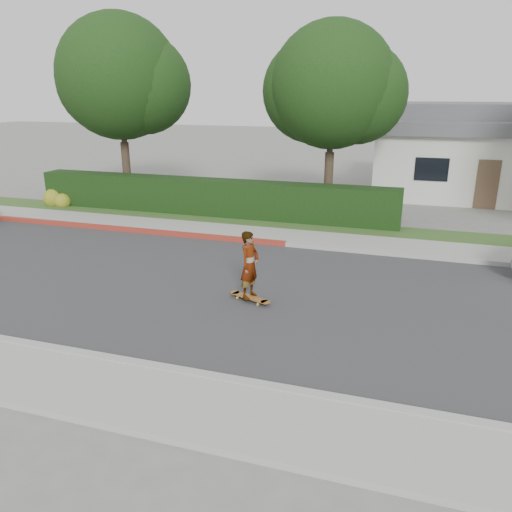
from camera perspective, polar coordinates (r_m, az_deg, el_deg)
name	(u,v)px	position (r m, az deg, el deg)	size (l,w,h in m)	color
ground	(210,287)	(13.00, -5.32, -3.57)	(120.00, 120.00, 0.00)	slate
road	(210,287)	(13.00, -5.32, -3.55)	(60.00, 8.00, 0.01)	#2D2D30
curb_near	(124,363)	(9.71, -14.86, -11.70)	(60.00, 0.20, 0.15)	#9E9E99
sidewalk_near	(95,390)	(9.09, -17.92, -14.34)	(60.00, 1.60, 0.12)	gray
curb_far	(257,241)	(16.62, 0.11, 1.69)	(60.00, 0.20, 0.15)	#9E9E99
curb_red_section	(125,229)	(18.68, -14.71, 2.96)	(12.00, 0.21, 0.15)	maroon
sidewalk_far	(265,235)	(17.45, 1.00, 2.44)	(60.00, 1.60, 0.12)	gray
planting_strip	(277,224)	(18.94, 2.38, 3.68)	(60.00, 1.60, 0.10)	#2D4C1E
hedge	(209,198)	(20.29, -5.39, 6.63)	(15.00, 1.00, 1.50)	black
flowering_shrub	(57,200)	(23.59, -21.81, 6.02)	(1.40, 1.00, 0.90)	#2D4C19
tree_left	(121,81)	(23.29, -15.12, 18.79)	(5.99, 5.21, 8.00)	#33261C
tree_center	(333,89)	(20.54, 8.79, 18.32)	(5.66, 4.84, 7.44)	#33261C
house	(485,150)	(27.42, 24.69, 10.96)	(10.60, 8.60, 4.30)	beige
skateboard	(250,297)	(12.06, -0.72, -4.76)	(1.19, 0.64, 0.11)	gold
skateboarder	(250,265)	(11.76, -0.73, -1.02)	(0.60, 0.39, 1.63)	white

